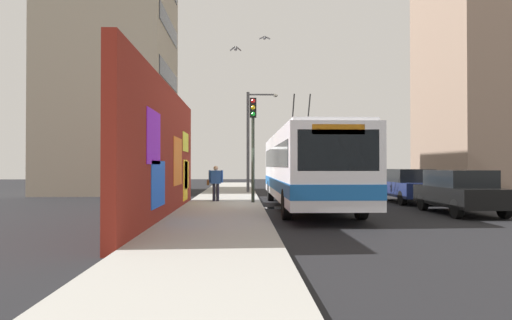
{
  "coord_description": "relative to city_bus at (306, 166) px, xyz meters",
  "views": [
    {
      "loc": [
        -19.71,
        0.85,
        1.73
      ],
      "look_at": [
        0.24,
        0.22,
        1.99
      ],
      "focal_mm": 32.25,
      "sensor_mm": 36.0,
      "label": 1
    }
  ],
  "objects": [
    {
      "name": "ground_plane",
      "position": [
        1.02,
        1.8,
        -1.73
      ],
      "size": [
        80.0,
        80.0,
        0.0
      ],
      "primitive_type": "plane",
      "color": "black"
    },
    {
      "name": "sidewalk_slab",
      "position": [
        1.02,
        3.4,
        -1.66
      ],
      "size": [
        48.0,
        3.2,
        0.15
      ],
      "primitive_type": "cube",
      "color": "#9E9B93",
      "rests_on": "ground_plane"
    },
    {
      "name": "graffiti_wall",
      "position": [
        -3.62,
        5.15,
        0.43
      ],
      "size": [
        12.68,
        0.32,
        4.35
      ],
      "color": "maroon",
      "rests_on": "ground_plane"
    },
    {
      "name": "building_far_left",
      "position": [
        11.3,
        11.0,
        7.59
      ],
      "size": [
        8.32,
        7.27,
        18.65
      ],
      "color": "#9E937F",
      "rests_on": "ground_plane"
    },
    {
      "name": "building_far_right",
      "position": [
        13.59,
        -15.2,
        8.09
      ],
      "size": [
        9.46,
        8.16,
        19.65
      ],
      "color": "gray",
      "rests_on": "ground_plane"
    },
    {
      "name": "city_bus",
      "position": [
        0.0,
        0.0,
        0.0
      ],
      "size": [
        12.52,
        2.69,
        4.88
      ],
      "color": "silver",
      "rests_on": "ground_plane"
    },
    {
      "name": "parked_car_black",
      "position": [
        -2.42,
        -5.2,
        -0.9
      ],
      "size": [
        4.26,
        1.81,
        1.58
      ],
      "color": "black",
      "rests_on": "ground_plane"
    },
    {
      "name": "parked_car_navy",
      "position": [
        2.8,
        -5.2,
        -0.9
      ],
      "size": [
        4.72,
        1.83,
        1.58
      ],
      "color": "navy",
      "rests_on": "ground_plane"
    },
    {
      "name": "pedestrian_midblock",
      "position": [
        1.98,
        3.81,
        -0.67
      ],
      "size": [
        0.22,
        0.72,
        1.58
      ],
      "color": "#1E1E2D",
      "rests_on": "sidewalk_slab"
    },
    {
      "name": "traffic_light",
      "position": [
        1.12,
        2.15,
        1.44
      ],
      "size": [
        0.49,
        0.28,
        4.53
      ],
      "color": "#2D382D",
      "rests_on": "sidewalk_slab"
    },
    {
      "name": "street_lamp",
      "position": [
        9.2,
        2.02,
        1.95
      ],
      "size": [
        0.44,
        1.91,
        6.07
      ],
      "color": "#4C4C51",
      "rests_on": "sidewalk_slab"
    },
    {
      "name": "flying_pigeons",
      "position": [
        3.08,
        2.21,
        5.83
      ],
      "size": [
        2.39,
        1.95,
        1.25
      ],
      "color": "gray"
    },
    {
      "name": "curbside_puddle",
      "position": [
        0.21,
        1.2,
        -1.73
      ],
      "size": [
        1.1,
        1.1,
        0.0
      ],
      "primitive_type": "cylinder",
      "color": "black",
      "rests_on": "ground_plane"
    }
  ]
}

